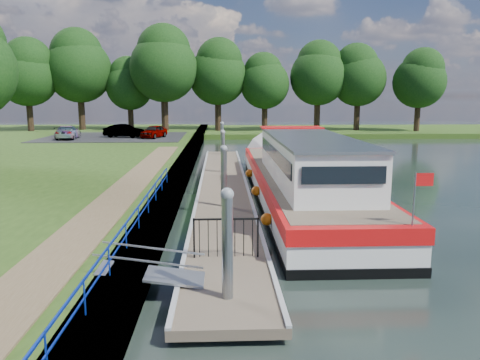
{
  "coord_description": "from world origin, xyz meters",
  "views": [
    {
      "loc": [
        -0.14,
        -10.49,
        4.91
      ],
      "look_at": [
        0.68,
        9.06,
        1.4
      ],
      "focal_mm": 35.0,
      "sensor_mm": 36.0,
      "label": 1
    }
  ],
  "objects_px": {
    "barge": "(297,176)",
    "car_b": "(124,131)",
    "car_a": "(154,131)",
    "car_c": "(68,132)",
    "pontoon": "(223,190)"
  },
  "relations": [
    {
      "from": "barge",
      "to": "car_b",
      "type": "bearing_deg",
      "value": 118.02
    },
    {
      "from": "car_b",
      "to": "car_c",
      "type": "height_order",
      "value": "car_b"
    },
    {
      "from": "car_a",
      "to": "car_b",
      "type": "relative_size",
      "value": 0.93
    },
    {
      "from": "car_a",
      "to": "car_b",
      "type": "xyz_separation_m",
      "value": [
        -3.02,
        0.47,
        0.03
      ]
    },
    {
      "from": "car_c",
      "to": "pontoon",
      "type": "bearing_deg",
      "value": 116.89
    },
    {
      "from": "barge",
      "to": "car_c",
      "type": "xyz_separation_m",
      "value": [
        -18.54,
        23.81,
        0.4
      ]
    },
    {
      "from": "car_b",
      "to": "barge",
      "type": "bearing_deg",
      "value": -139.26
    },
    {
      "from": "car_a",
      "to": "car_c",
      "type": "relative_size",
      "value": 0.83
    },
    {
      "from": "car_a",
      "to": "car_c",
      "type": "height_order",
      "value": "car_c"
    },
    {
      "from": "barge",
      "to": "car_a",
      "type": "xyz_separation_m",
      "value": [
        -10.35,
        24.67,
        0.38
      ]
    },
    {
      "from": "barge",
      "to": "car_a",
      "type": "height_order",
      "value": "barge"
    },
    {
      "from": "barge",
      "to": "car_a",
      "type": "distance_m",
      "value": 26.75
    },
    {
      "from": "barge",
      "to": "car_c",
      "type": "relative_size",
      "value": 4.72
    },
    {
      "from": "pontoon",
      "to": "car_c",
      "type": "bearing_deg",
      "value": 123.48
    },
    {
      "from": "barge",
      "to": "pontoon",
      "type": "bearing_deg",
      "value": 161.41
    }
  ]
}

